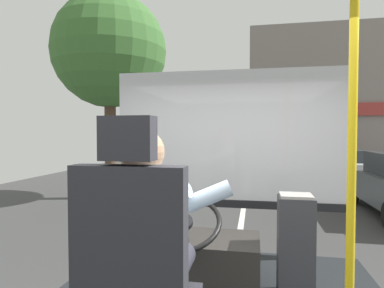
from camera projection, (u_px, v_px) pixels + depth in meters
The scene contains 11 objects.
ground at pixel (246, 192), 10.64m from camera, with size 18.00×44.00×0.06m.
bus_driver at pixel (147, 237), 1.57m from camera, with size 0.80×0.61×0.81m.
steering_console at pixel (193, 258), 2.75m from camera, with size 1.10×0.99×0.79m.
handrail_pole at pixel (352, 175), 1.65m from camera, with size 0.04×0.04×2.13m.
fare_box at pixel (295, 246), 2.55m from camera, with size 0.27×0.24×0.80m.
windshield_panel at pixel (229, 154), 3.54m from camera, with size 2.50×0.08×1.48m.
street_tree at pixel (110, 52), 9.46m from camera, with size 3.27×3.27×5.91m.
shop_building at pixel (344, 102), 18.12m from camera, with size 10.20×5.57×7.22m.
parked_car_silver at pixel (341, 164), 13.22m from camera, with size 1.82×4.39×1.25m.
parked_car_black at pixel (324, 155), 17.51m from camera, with size 1.90×4.22×1.36m.
parked_car_white at pixel (309, 149), 22.05m from camera, with size 1.85×3.85×1.48m.
Camera 1 is at (0.27, -1.92, 1.93)m, focal length 30.68 mm.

